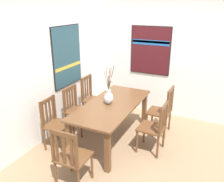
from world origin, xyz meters
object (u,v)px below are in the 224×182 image
object	(u,v)px
centerpiece_vase	(109,96)
chair_1	(92,98)
dining_table	(112,109)
chair_0	(56,123)
chair_2	(162,110)
painting_on_back_wall	(67,56)
chair_5	(71,157)
painting_on_side_wall	(150,50)
chair_4	(155,127)
chair_3	(76,109)

from	to	relation	value
centerpiece_vase	chair_1	xyz separation A→B (m)	(0.62, 0.72, -0.38)
dining_table	chair_0	world-z (taller)	chair_0
chair_1	chair_2	world-z (taller)	chair_1
painting_on_back_wall	chair_5	bearing A→B (deg)	-144.25
centerpiece_vase	chair_1	size ratio (longest dim) A/B	0.75
chair_1	chair_5	size ratio (longest dim) A/B	1.04
dining_table	chair_2	size ratio (longest dim) A/B	1.96
painting_on_back_wall	painting_on_side_wall	size ratio (longest dim) A/B	1.14
chair_2	chair_4	size ratio (longest dim) A/B	1.06
dining_table	chair_5	bearing A→B (deg)	-178.80
centerpiece_vase	chair_2	xyz separation A→B (m)	(0.66, -0.81, -0.38)
centerpiece_vase	chair_3	xyz separation A→B (m)	(0.01, 0.72, -0.39)
chair_4	painting_on_back_wall	world-z (taller)	painting_on_back_wall
centerpiece_vase	chair_5	size ratio (longest dim) A/B	0.78
dining_table	painting_on_back_wall	distance (m)	1.40
chair_3	chair_5	distance (m)	1.53
dining_table	chair_4	size ratio (longest dim) A/B	2.08
chair_1	chair_4	bearing A→B (deg)	-111.63
chair_1	chair_2	distance (m)	1.53
centerpiece_vase	chair_1	distance (m)	1.02
chair_2	chair_3	world-z (taller)	chair_2
centerpiece_vase	chair_4	world-z (taller)	centerpiece_vase
centerpiece_vase	chair_0	world-z (taller)	centerpiece_vase
painting_on_back_wall	painting_on_side_wall	bearing A→B (deg)	-47.00
chair_0	painting_on_back_wall	bearing A→B (deg)	20.86
chair_0	chair_5	world-z (taller)	chair_5
chair_1	painting_on_back_wall	distance (m)	1.04
chair_4	painting_on_side_wall	xyz separation A→B (m)	(1.54, 0.60, 0.96)
painting_on_back_wall	chair_3	bearing A→B (deg)	-130.20
chair_2	dining_table	bearing A→B (deg)	130.26
centerpiece_vase	painting_on_side_wall	size ratio (longest dim) A/B	0.68
dining_table	chair_0	size ratio (longest dim) A/B	2.07
chair_4	painting_on_side_wall	distance (m)	1.91
chair_3	chair_4	world-z (taller)	chair_3
centerpiece_vase	painting_on_side_wall	bearing A→B (deg)	-9.21
chair_0	chair_2	size ratio (longest dim) A/B	0.95
centerpiece_vase	chair_1	world-z (taller)	centerpiece_vase
chair_0	chair_3	size ratio (longest dim) A/B	1.00
dining_table	chair_5	size ratio (longest dim) A/B	2.02
painting_on_back_wall	painting_on_side_wall	xyz separation A→B (m)	(1.23, -1.32, 0.02)
chair_5	chair_0	bearing A→B (deg)	49.61
dining_table	chair_2	distance (m)	1.00
chair_1	chair_5	world-z (taller)	chair_1
chair_3	painting_on_back_wall	size ratio (longest dim) A/B	0.75
chair_3	dining_table	bearing A→B (deg)	-89.34
centerpiece_vase	chair_0	xyz separation A→B (m)	(-0.61, 0.72, -0.39)
painting_on_side_wall	centerpiece_vase	bearing A→B (deg)	170.79
chair_2	painting_on_back_wall	size ratio (longest dim) A/B	0.80
chair_2	chair_0	bearing A→B (deg)	129.76
dining_table	chair_4	world-z (taller)	chair_4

